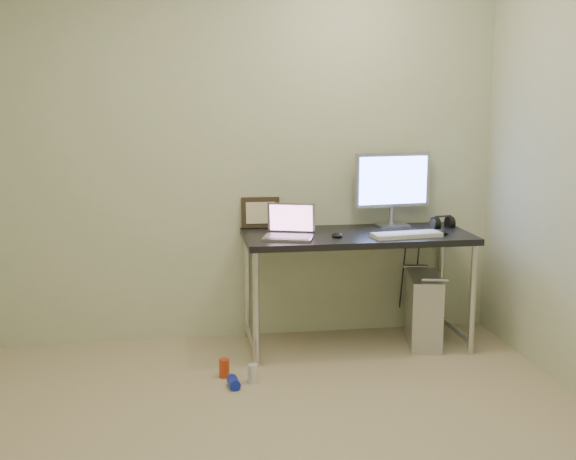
% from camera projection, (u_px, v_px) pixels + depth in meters
% --- Properties ---
extents(wall_back, '(3.50, 0.02, 2.50)m').
position_uv_depth(wall_back, '(235.00, 152.00, 4.71)').
color(wall_back, beige).
rests_on(wall_back, ground).
extents(desk, '(1.44, 0.63, 0.75)m').
position_uv_depth(desk, '(357.00, 246.00, 4.62)').
color(desk, black).
rests_on(desk, ground).
extents(tower_computer, '(0.28, 0.47, 0.49)m').
position_uv_depth(tower_computer, '(424.00, 310.00, 4.73)').
color(tower_computer, '#BBBAC0').
rests_on(tower_computer, ground).
extents(cable_a, '(0.01, 0.16, 0.69)m').
position_uv_depth(cable_a, '(403.00, 274.00, 4.99)').
color(cable_a, black).
rests_on(cable_a, ground).
extents(cable_b, '(0.02, 0.11, 0.71)m').
position_uv_depth(cable_b, '(416.00, 277.00, 4.99)').
color(cable_b, black).
rests_on(cable_b, ground).
extents(can_red, '(0.08, 0.08, 0.11)m').
position_uv_depth(can_red, '(224.00, 368.00, 4.20)').
color(can_red, '#C23A17').
rests_on(can_red, ground).
extents(can_white, '(0.06, 0.06, 0.11)m').
position_uv_depth(can_white, '(253.00, 374.00, 4.12)').
color(can_white, silver).
rests_on(can_white, ground).
extents(can_blue, '(0.07, 0.12, 0.06)m').
position_uv_depth(can_blue, '(234.00, 383.00, 4.05)').
color(can_blue, '#1223BD').
rests_on(can_blue, ground).
extents(laptop, '(0.36, 0.32, 0.21)m').
position_uv_depth(laptop, '(290.00, 230.00, 4.46)').
color(laptop, '#A5A6AC').
rests_on(laptop, desk).
extents(monitor, '(0.53, 0.18, 0.49)m').
position_uv_depth(monitor, '(393.00, 183.00, 4.81)').
color(monitor, '#A5A6AC').
rests_on(monitor, desk).
extents(keyboard, '(0.45, 0.19, 0.03)m').
position_uv_depth(keyboard, '(407.00, 235.00, 4.49)').
color(keyboard, silver).
rests_on(keyboard, desk).
extents(mouse_right, '(0.07, 0.11, 0.04)m').
position_uv_depth(mouse_right, '(442.00, 231.00, 4.58)').
color(mouse_right, black).
rests_on(mouse_right, desk).
extents(mouse_left, '(0.08, 0.12, 0.04)m').
position_uv_depth(mouse_left, '(337.00, 234.00, 4.49)').
color(mouse_left, black).
rests_on(mouse_left, desk).
extents(headphones, '(0.16, 0.10, 0.10)m').
position_uv_depth(headphones, '(443.00, 223.00, 4.81)').
color(headphones, black).
rests_on(headphones, desk).
extents(picture_frame, '(0.26, 0.08, 0.21)m').
position_uv_depth(picture_frame, '(260.00, 213.00, 4.78)').
color(picture_frame, black).
rests_on(picture_frame, desk).
extents(webcam, '(0.04, 0.03, 0.11)m').
position_uv_depth(webcam, '(298.00, 215.00, 4.77)').
color(webcam, silver).
rests_on(webcam, desk).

